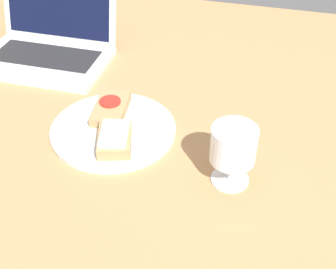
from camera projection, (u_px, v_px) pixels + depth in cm
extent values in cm
cube|color=#B27F51|center=(152.00, 138.00, 97.60)|extent=(140.00, 140.00, 3.00)
cylinder|color=silver|center=(113.00, 130.00, 96.53)|extent=(25.84, 25.84, 1.08)
cube|color=#A88456|center=(115.00, 140.00, 91.28)|extent=(9.02, 11.25, 2.33)
cube|color=#F4EAB7|center=(114.00, 134.00, 90.31)|extent=(7.16, 9.32, 0.79)
cube|color=#A88456|center=(111.00, 109.00, 99.74)|extent=(7.73, 12.37, 2.02)
cylinder|color=red|center=(110.00, 101.00, 99.63)|extent=(4.53, 4.53, 0.48)
cylinder|color=white|center=(230.00, 179.00, 85.58)|extent=(6.96, 6.96, 0.40)
cylinder|color=white|center=(231.00, 169.00, 83.94)|extent=(1.05, 1.05, 4.84)
cylinder|color=white|center=(234.00, 145.00, 80.39)|extent=(8.15, 8.15, 6.54)
cylinder|color=white|center=(233.00, 150.00, 81.19)|extent=(7.50, 7.50, 3.96)
cube|color=silver|center=(43.00, 62.00, 117.94)|extent=(32.07, 20.33, 1.46)
cube|color=#232326|center=(46.00, 56.00, 118.81)|extent=(26.29, 11.18, 0.16)
cube|color=silver|center=(59.00, 2.00, 120.77)|extent=(31.42, 5.74, 20.26)
cube|color=black|center=(58.00, 2.00, 120.39)|extent=(28.22, 4.32, 16.90)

